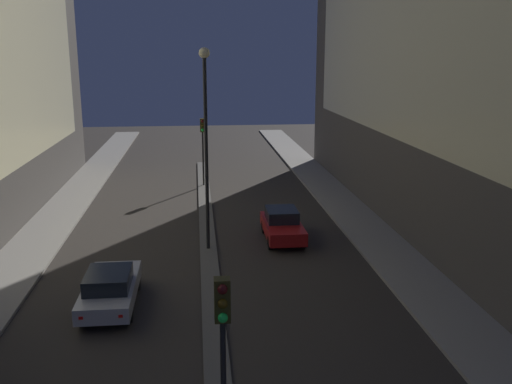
{
  "coord_description": "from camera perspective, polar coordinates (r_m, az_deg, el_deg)",
  "views": [
    {
      "loc": [
        -0.43,
        -5.95,
        8.95
      ],
      "look_at": [
        2.09,
        17.89,
        3.07
      ],
      "focal_mm": 40.0,
      "sensor_mm": 36.0,
      "label": 1
    }
  ],
  "objects": [
    {
      "name": "median_strip",
      "position": [
        28.25,
        -4.87,
        -4.62
      ],
      "size": [
        0.77,
        39.71,
        0.11
      ],
      "color": "#56544F",
      "rests_on": "ground"
    },
    {
      "name": "car_left_lane",
      "position": [
        21.39,
        -14.39,
        -9.28
      ],
      "size": [
        1.8,
        4.46,
        1.43
      ],
      "color": "#B2B2B7",
      "rests_on": "ground"
    },
    {
      "name": "traffic_light_mid",
      "position": [
        38.67,
        -5.36,
        5.54
      ],
      "size": [
        0.32,
        0.42,
        4.55
      ],
      "color": "black",
      "rests_on": "median_strip"
    },
    {
      "name": "car_right_lane",
      "position": [
        27.91,
        2.65,
        -3.31
      ],
      "size": [
        1.74,
        4.1,
        1.5
      ],
      "color": "maroon",
      "rests_on": "ground"
    },
    {
      "name": "traffic_light_near",
      "position": [
        11.75,
        -3.34,
        -14.15
      ],
      "size": [
        0.32,
        0.42,
        4.55
      ],
      "color": "black",
      "rests_on": "median_strip"
    },
    {
      "name": "street_lamp",
      "position": [
        25.36,
        -5.05,
        6.85
      ],
      "size": [
        0.48,
        0.48,
        9.06
      ],
      "color": "black",
      "rests_on": "median_strip"
    }
  ]
}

